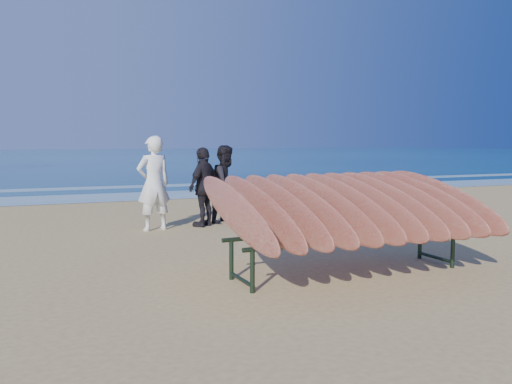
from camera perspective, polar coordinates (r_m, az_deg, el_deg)
ground at (r=7.55m, az=2.34°, el=-7.74°), size 120.00×120.00×0.00m
ocean at (r=61.77m, az=-19.61°, el=3.58°), size 160.00×160.00×0.00m
foam_near at (r=17.04m, az=-11.89°, el=-0.41°), size 160.00×160.00×0.00m
foam_far at (r=20.48m, az=-13.69°, el=0.52°), size 160.00×160.00×0.00m
surfboard_rack at (r=7.05m, az=9.63°, el=-1.51°), size 3.23×2.55×1.41m
person_white at (r=10.50m, az=-10.73°, el=0.90°), size 0.73×0.54×1.81m
person_dark_a at (r=11.35m, az=-3.12°, el=0.85°), size 1.00×0.96×1.62m
person_dark_b at (r=10.86m, az=-5.49°, el=0.53°), size 0.97×0.88×1.58m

